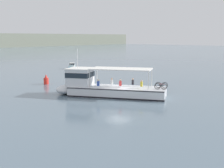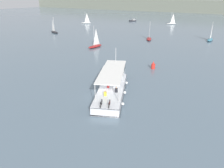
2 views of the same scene
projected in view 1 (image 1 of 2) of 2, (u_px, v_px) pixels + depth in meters
ground_plane at (119, 98)px, 32.70m from camera, size 400.00×400.00×0.00m
ferry_main at (103, 87)px, 33.67m from camera, size 8.24×12.81×5.32m
motorboat_near_port at (72, 67)px, 61.57m from camera, size 3.53×3.39×1.26m
channel_buoy at (46, 80)px, 42.01m from camera, size 0.70×0.70×1.40m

